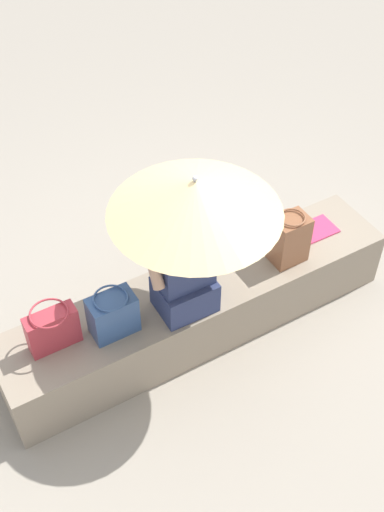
% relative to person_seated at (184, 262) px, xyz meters
% --- Properties ---
extents(ground_plane, '(14.00, 14.00, 0.00)m').
position_rel_person_seated_xyz_m(ground_plane, '(-0.16, -0.10, -0.82)').
color(ground_plane, '#9E9384').
extents(stone_bench, '(2.66, 0.53, 0.43)m').
position_rel_person_seated_xyz_m(stone_bench, '(-0.16, -0.10, -0.60)').
color(stone_bench, gray).
rests_on(stone_bench, ground).
extents(person_seated, '(0.47, 0.29, 0.90)m').
position_rel_person_seated_xyz_m(person_seated, '(0.00, 0.00, 0.00)').
color(person_seated, navy).
rests_on(person_seated, stone_bench).
extents(parasol, '(0.95, 0.95, 1.02)m').
position_rel_person_seated_xyz_m(parasol, '(-0.04, 0.04, 0.49)').
color(parasol, '#B7B7BC').
rests_on(parasol, stone_bench).
extents(handbag_black, '(0.30, 0.22, 0.28)m').
position_rel_person_seated_xyz_m(handbag_black, '(0.80, -0.13, -0.25)').
color(handbag_black, '#B2333D').
rests_on(handbag_black, stone_bench).
extents(tote_bag_canvas, '(0.23, 0.17, 0.37)m').
position_rel_person_seated_xyz_m(tote_bag_canvas, '(-0.79, -0.02, -0.21)').
color(tote_bag_canvas, brown).
rests_on(tote_bag_canvas, stone_bench).
extents(shoulder_bag_spare, '(0.27, 0.20, 0.29)m').
position_rel_person_seated_xyz_m(shoulder_bag_spare, '(0.45, -0.05, -0.25)').
color(shoulder_bag_spare, '#335184').
rests_on(shoulder_bag_spare, stone_bench).
extents(magazine, '(0.28, 0.20, 0.01)m').
position_rel_person_seated_xyz_m(magazine, '(-1.12, -0.14, -0.38)').
color(magazine, '#D83866').
rests_on(magazine, stone_bench).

